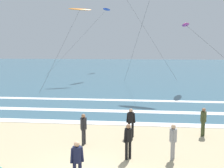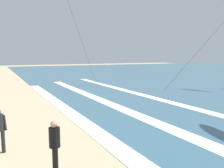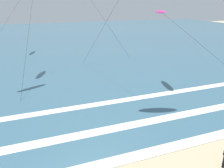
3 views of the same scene
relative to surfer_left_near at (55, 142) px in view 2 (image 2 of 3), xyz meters
The scene contains 3 objects.
wave_foam_shoreline 2.66m from the surfer_left_near, 92.23° to the left, with size 40.35×0.87×0.01m, color white.
wave_foam_mid_break 6.14m from the surfer_left_near, 108.57° to the left, with size 42.01×0.90×0.01m, color white.
surfer_left_near is the anchor object (origin of this frame).
Camera 2 is at (7.69, 3.54, 3.43)m, focal length 35.40 mm.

